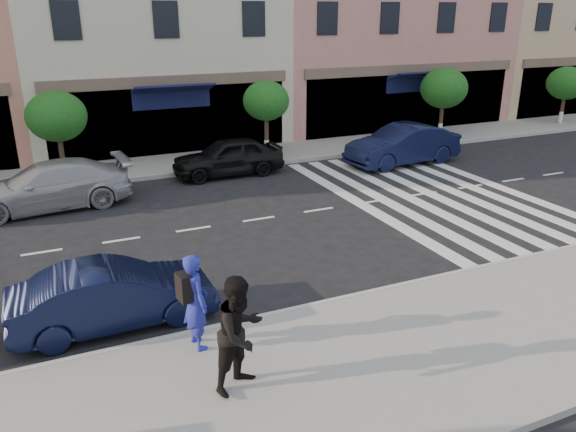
{
  "coord_description": "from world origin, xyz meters",
  "views": [
    {
      "loc": [
        -5.59,
        -10.65,
        5.88
      ],
      "look_at": [
        -0.65,
        0.43,
        1.4
      ],
      "focal_mm": 35.0,
      "sensor_mm": 36.0,
      "label": 1
    }
  ],
  "objects_px": {
    "car_far_mid": "(228,157)",
    "walker": "(240,333)",
    "car_far_right": "(403,145)",
    "car_near_mid": "(114,295)",
    "car_far_left": "(48,186)",
    "photographer": "(196,301)"
  },
  "relations": [
    {
      "from": "walker",
      "to": "car_far_mid",
      "type": "xyz_separation_m",
      "value": [
        3.86,
        12.33,
        -0.42
      ]
    },
    {
      "from": "walker",
      "to": "car_far_right",
      "type": "distance_m",
      "value": 15.4
    },
    {
      "from": "car_near_mid",
      "to": "car_far_right",
      "type": "distance_m",
      "value": 14.69
    },
    {
      "from": "car_far_mid",
      "to": "walker",
      "type": "bearing_deg",
      "value": -17.63
    },
    {
      "from": "walker",
      "to": "car_far_left",
      "type": "height_order",
      "value": "walker"
    },
    {
      "from": "photographer",
      "to": "car_far_mid",
      "type": "distance_m",
      "value": 11.7
    },
    {
      "from": "walker",
      "to": "car_far_right",
      "type": "bearing_deg",
      "value": 17.29
    },
    {
      "from": "car_far_left",
      "to": "photographer",
      "type": "bearing_deg",
      "value": 7.63
    },
    {
      "from": "walker",
      "to": "car_far_mid",
      "type": "height_order",
      "value": "walker"
    },
    {
      "from": "photographer",
      "to": "walker",
      "type": "xyz_separation_m",
      "value": [
        0.34,
        -1.41,
        0.07
      ]
    },
    {
      "from": "photographer",
      "to": "walker",
      "type": "relative_size",
      "value": 0.92
    },
    {
      "from": "car_far_mid",
      "to": "car_far_right",
      "type": "height_order",
      "value": "car_far_right"
    },
    {
      "from": "walker",
      "to": "car_near_mid",
      "type": "relative_size",
      "value": 0.5
    },
    {
      "from": "car_far_right",
      "to": "walker",
      "type": "bearing_deg",
      "value": -49.12
    },
    {
      "from": "photographer",
      "to": "car_far_right",
      "type": "bearing_deg",
      "value": -57.89
    },
    {
      "from": "car_far_right",
      "to": "photographer",
      "type": "bearing_deg",
      "value": -53.93
    },
    {
      "from": "car_near_mid",
      "to": "car_far_left",
      "type": "bearing_deg",
      "value": 5.31
    },
    {
      "from": "car_near_mid",
      "to": "car_far_mid",
      "type": "distance_m",
      "value": 10.77
    },
    {
      "from": "walker",
      "to": "car_far_left",
      "type": "bearing_deg",
      "value": 74.15
    },
    {
      "from": "walker",
      "to": "car_far_right",
      "type": "xyz_separation_m",
      "value": [
        10.76,
        11.01,
        -0.34
      ]
    },
    {
      "from": "car_far_left",
      "to": "car_far_mid",
      "type": "distance_m",
      "value": 6.44
    },
    {
      "from": "photographer",
      "to": "walker",
      "type": "height_order",
      "value": "walker"
    }
  ]
}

